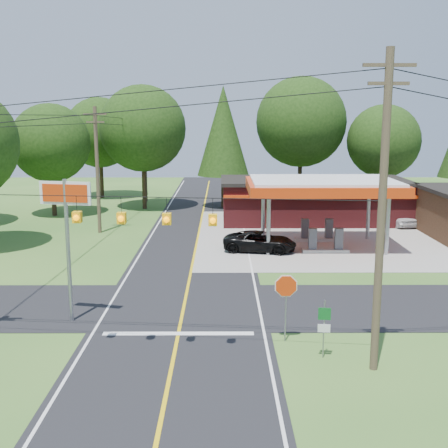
{
  "coord_description": "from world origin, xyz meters",
  "views": [
    {
      "loc": [
        1.89,
        -26.4,
        9.19
      ],
      "look_at": [
        2.0,
        7.0,
        2.8
      ],
      "focal_mm": 45.0,
      "sensor_mm": 36.0,
      "label": 1
    }
  ],
  "objects_px": {
    "gas_canopy": "(323,188)",
    "octagonal_stop_sign": "(286,291)",
    "suv_car": "(260,242)",
    "big_stop_sign": "(66,218)",
    "sedan_car": "(398,217)"
  },
  "relations": [
    {
      "from": "big_stop_sign",
      "to": "octagonal_stop_sign",
      "type": "xyz_separation_m",
      "value": [
        9.5,
        -2.39,
        -2.63
      ]
    },
    {
      "from": "big_stop_sign",
      "to": "suv_car",
      "type": "bearing_deg",
      "value": 54.84
    },
    {
      "from": "gas_canopy",
      "to": "sedan_car",
      "type": "distance_m",
      "value": 11.85
    },
    {
      "from": "sedan_car",
      "to": "octagonal_stop_sign",
      "type": "xyz_separation_m",
      "value": [
        -12.5,
        -25.4,
        1.43
      ]
    },
    {
      "from": "suv_car",
      "to": "big_stop_sign",
      "type": "distance_m",
      "value": 17.0
    },
    {
      "from": "suv_car",
      "to": "octagonal_stop_sign",
      "type": "xyz_separation_m",
      "value": [
        0.0,
        -15.87,
        1.49
      ]
    },
    {
      "from": "suv_car",
      "to": "sedan_car",
      "type": "bearing_deg",
      "value": -42.13
    },
    {
      "from": "big_stop_sign",
      "to": "octagonal_stop_sign",
      "type": "height_order",
      "value": "big_stop_sign"
    },
    {
      "from": "sedan_car",
      "to": "suv_car",
      "type": "bearing_deg",
      "value": -152.45
    },
    {
      "from": "sedan_car",
      "to": "octagonal_stop_sign",
      "type": "distance_m",
      "value": 28.34
    },
    {
      "from": "suv_car",
      "to": "big_stop_sign",
      "type": "xyz_separation_m",
      "value": [
        -9.5,
        -13.48,
        4.12
      ]
    },
    {
      "from": "gas_canopy",
      "to": "sedan_car",
      "type": "relative_size",
      "value": 2.41
    },
    {
      "from": "sedan_car",
      "to": "octagonal_stop_sign",
      "type": "relative_size",
      "value": 1.52
    },
    {
      "from": "gas_canopy",
      "to": "octagonal_stop_sign",
      "type": "distance_m",
      "value": 18.09
    },
    {
      "from": "sedan_car",
      "to": "octagonal_stop_sign",
      "type": "bearing_deg",
      "value": -125.96
    }
  ]
}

